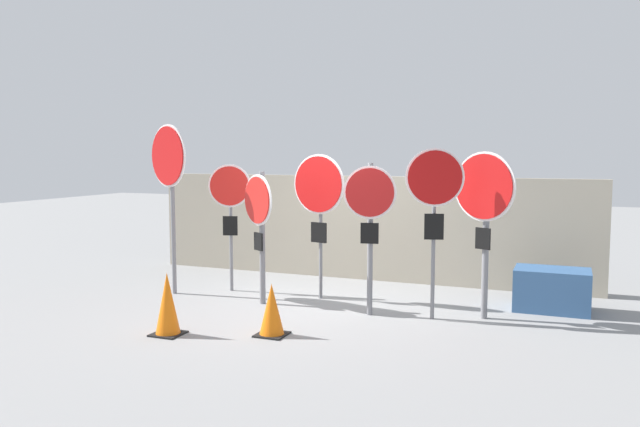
{
  "coord_description": "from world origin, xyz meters",
  "views": [
    {
      "loc": [
        3.33,
        -8.17,
        2.15
      ],
      "look_at": [
        0.04,
        0.0,
        1.31
      ],
      "focal_mm": 35.0,
      "sensor_mm": 36.0,
      "label": 1
    }
  ],
  "objects_px": {
    "stop_sign_4": "(370,210)",
    "stop_sign_2": "(259,214)",
    "stop_sign_6": "(484,203)",
    "stop_sign_1": "(230,197)",
    "storage_crate": "(552,290)",
    "stop_sign_0": "(169,168)",
    "stop_sign_5": "(435,191)",
    "traffic_cone_1": "(272,310)",
    "traffic_cone_0": "(167,304)",
    "stop_sign_3": "(319,193)"
  },
  "relations": [
    {
      "from": "stop_sign_0",
      "to": "stop_sign_4",
      "type": "height_order",
      "value": "stop_sign_0"
    },
    {
      "from": "stop_sign_2",
      "to": "stop_sign_3",
      "type": "bearing_deg",
      "value": 74.56
    },
    {
      "from": "stop_sign_2",
      "to": "stop_sign_5",
      "type": "height_order",
      "value": "stop_sign_5"
    },
    {
      "from": "stop_sign_3",
      "to": "stop_sign_6",
      "type": "height_order",
      "value": "stop_sign_6"
    },
    {
      "from": "stop_sign_1",
      "to": "storage_crate",
      "type": "xyz_separation_m",
      "value": [
        4.73,
        0.58,
        -1.19
      ]
    },
    {
      "from": "stop_sign_2",
      "to": "traffic_cone_0",
      "type": "xyz_separation_m",
      "value": [
        -0.31,
        -1.78,
        -0.93
      ]
    },
    {
      "from": "stop_sign_1",
      "to": "traffic_cone_1",
      "type": "bearing_deg",
      "value": -67.57
    },
    {
      "from": "stop_sign_3",
      "to": "stop_sign_6",
      "type": "distance_m",
      "value": 2.42
    },
    {
      "from": "stop_sign_0",
      "to": "stop_sign_2",
      "type": "relative_size",
      "value": 1.36
    },
    {
      "from": "stop_sign_5",
      "to": "stop_sign_0",
      "type": "bearing_deg",
      "value": 163.47
    },
    {
      "from": "traffic_cone_0",
      "to": "traffic_cone_1",
      "type": "bearing_deg",
      "value": 20.71
    },
    {
      "from": "stop_sign_1",
      "to": "stop_sign_4",
      "type": "bearing_deg",
      "value": -32.47
    },
    {
      "from": "stop_sign_3",
      "to": "traffic_cone_1",
      "type": "bearing_deg",
      "value": -71.87
    },
    {
      "from": "stop_sign_3",
      "to": "stop_sign_6",
      "type": "relative_size",
      "value": 0.98
    },
    {
      "from": "stop_sign_3",
      "to": "storage_crate",
      "type": "height_order",
      "value": "stop_sign_3"
    },
    {
      "from": "stop_sign_3",
      "to": "traffic_cone_1",
      "type": "distance_m",
      "value": 2.34
    },
    {
      "from": "stop_sign_6",
      "to": "storage_crate",
      "type": "relative_size",
      "value": 2.2
    },
    {
      "from": "stop_sign_0",
      "to": "storage_crate",
      "type": "height_order",
      "value": "stop_sign_0"
    },
    {
      "from": "stop_sign_0",
      "to": "storage_crate",
      "type": "relative_size",
      "value": 2.62
    },
    {
      "from": "stop_sign_3",
      "to": "stop_sign_4",
      "type": "xyz_separation_m",
      "value": [
        0.99,
        -0.64,
        -0.17
      ]
    },
    {
      "from": "stop_sign_2",
      "to": "stop_sign_5",
      "type": "distance_m",
      "value": 2.52
    },
    {
      "from": "stop_sign_6",
      "to": "stop_sign_1",
      "type": "bearing_deg",
      "value": -157.61
    },
    {
      "from": "stop_sign_5",
      "to": "traffic_cone_1",
      "type": "distance_m",
      "value": 2.56
    },
    {
      "from": "stop_sign_4",
      "to": "stop_sign_2",
      "type": "bearing_deg",
      "value": 168.86
    },
    {
      "from": "traffic_cone_1",
      "to": "stop_sign_1",
      "type": "bearing_deg",
      "value": 130.96
    },
    {
      "from": "stop_sign_3",
      "to": "stop_sign_6",
      "type": "xyz_separation_m",
      "value": [
        2.41,
        -0.25,
        -0.07
      ]
    },
    {
      "from": "stop_sign_2",
      "to": "stop_sign_4",
      "type": "distance_m",
      "value": 1.66
    },
    {
      "from": "storage_crate",
      "to": "stop_sign_2",
      "type": "bearing_deg",
      "value": -163.36
    },
    {
      "from": "stop_sign_2",
      "to": "stop_sign_3",
      "type": "height_order",
      "value": "stop_sign_3"
    },
    {
      "from": "stop_sign_4",
      "to": "stop_sign_6",
      "type": "distance_m",
      "value": 1.48
    },
    {
      "from": "traffic_cone_1",
      "to": "storage_crate",
      "type": "distance_m",
      "value": 3.96
    },
    {
      "from": "stop_sign_0",
      "to": "stop_sign_4",
      "type": "bearing_deg",
      "value": 22.3
    },
    {
      "from": "stop_sign_1",
      "to": "stop_sign_5",
      "type": "height_order",
      "value": "stop_sign_5"
    },
    {
      "from": "stop_sign_0",
      "to": "stop_sign_1",
      "type": "relative_size",
      "value": 1.3
    },
    {
      "from": "stop_sign_0",
      "to": "storage_crate",
      "type": "bearing_deg",
      "value": 35.39
    },
    {
      "from": "stop_sign_1",
      "to": "stop_sign_3",
      "type": "height_order",
      "value": "stop_sign_3"
    },
    {
      "from": "stop_sign_6",
      "to": "traffic_cone_0",
      "type": "xyz_separation_m",
      "value": [
        -3.39,
        -2.13,
        -1.15
      ]
    },
    {
      "from": "stop_sign_0",
      "to": "stop_sign_2",
      "type": "height_order",
      "value": "stop_sign_0"
    },
    {
      "from": "stop_sign_2",
      "to": "stop_sign_3",
      "type": "relative_size",
      "value": 0.89
    },
    {
      "from": "stop_sign_6",
      "to": "storage_crate",
      "type": "height_order",
      "value": "stop_sign_6"
    },
    {
      "from": "stop_sign_1",
      "to": "traffic_cone_0",
      "type": "bearing_deg",
      "value": -96.49
    },
    {
      "from": "stop_sign_3",
      "to": "stop_sign_5",
      "type": "xyz_separation_m",
      "value": [
        1.82,
        -0.53,
        0.09
      ]
    },
    {
      "from": "stop_sign_0",
      "to": "stop_sign_1",
      "type": "bearing_deg",
      "value": 58.31
    },
    {
      "from": "stop_sign_4",
      "to": "storage_crate",
      "type": "height_order",
      "value": "stop_sign_4"
    },
    {
      "from": "stop_sign_0",
      "to": "stop_sign_5",
      "type": "relative_size",
      "value": 1.17
    },
    {
      "from": "stop_sign_6",
      "to": "traffic_cone_1",
      "type": "relative_size",
      "value": 3.49
    },
    {
      "from": "stop_sign_6",
      "to": "storage_crate",
      "type": "distance_m",
      "value": 1.7
    },
    {
      "from": "stop_sign_0",
      "to": "traffic_cone_1",
      "type": "bearing_deg",
      "value": -6.11
    },
    {
      "from": "stop_sign_5",
      "to": "stop_sign_2",
      "type": "bearing_deg",
      "value": 165.17
    },
    {
      "from": "stop_sign_1",
      "to": "traffic_cone_0",
      "type": "height_order",
      "value": "stop_sign_1"
    }
  ]
}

